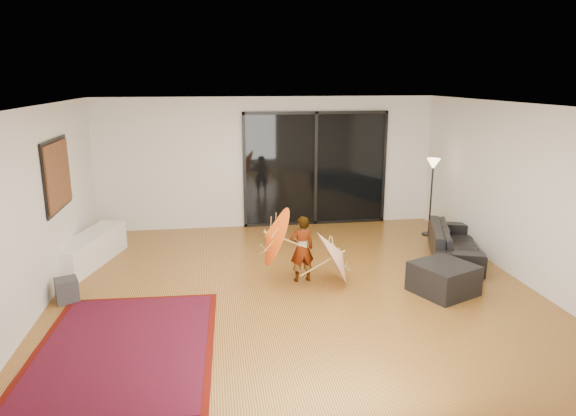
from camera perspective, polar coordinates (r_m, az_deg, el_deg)
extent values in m
plane|color=#AA732E|center=(7.74, 0.87, -9.05)|extent=(7.00, 7.00, 0.00)
plane|color=white|center=(7.11, 0.95, 11.35)|extent=(7.00, 7.00, 0.00)
plane|color=silver|center=(10.71, -2.21, 5.05)|extent=(7.00, 0.00, 7.00)
plane|color=silver|center=(4.08, 9.24, -10.74)|extent=(7.00, 0.00, 7.00)
plane|color=silver|center=(7.57, -26.21, -0.29)|extent=(0.00, 7.00, 7.00)
plane|color=silver|center=(8.60, 24.58, 1.48)|extent=(0.00, 7.00, 7.00)
cube|color=black|center=(10.86, 3.08, 4.37)|extent=(3.00, 0.04, 2.40)
cube|color=black|center=(10.70, 3.18, 10.53)|extent=(3.06, 0.06, 0.06)
cube|color=black|center=(11.10, 3.02, -1.61)|extent=(3.06, 0.06, 0.06)
cube|color=black|center=(10.84, 3.10, 4.35)|extent=(0.06, 0.06, 2.40)
cube|color=black|center=(8.45, -24.31, 3.37)|extent=(0.02, 1.28, 1.08)
cube|color=#1C461E|center=(8.44, -24.18, 3.38)|extent=(0.03, 1.18, 0.98)
cube|color=white|center=(9.29, -21.14, -4.34)|extent=(0.95, 1.88, 0.51)
cube|color=#424244|center=(7.93, -23.36, -8.39)|extent=(0.38, 0.38, 0.33)
cube|color=#520C07|center=(6.48, -17.71, -14.62)|extent=(2.18, 2.95, 0.01)
cube|color=maroon|center=(6.47, -17.71, -14.57)|extent=(2.01, 2.79, 0.02)
imported|color=black|center=(9.36, 18.04, -3.71)|extent=(1.41, 2.11, 0.57)
cube|color=black|center=(7.88, 16.89, -7.50)|extent=(1.02, 1.02, 0.44)
cylinder|color=black|center=(10.71, 15.33, -2.79)|extent=(0.27, 0.27, 0.03)
cylinder|color=black|center=(10.54, 15.58, 0.83)|extent=(0.03, 0.03, 1.42)
cone|color=#FFD899|center=(10.40, 15.85, 4.74)|extent=(0.27, 0.27, 0.21)
imported|color=#999999|center=(7.88, 1.55, -4.55)|extent=(0.41, 0.30, 1.04)
cone|color=#F2520C|center=(7.69, -2.41, -3.36)|extent=(0.52, 0.93, 0.92)
cylinder|color=tan|center=(7.80, -2.39, -5.70)|extent=(0.47, 0.02, 0.22)
cylinder|color=tan|center=(7.66, -2.42, -2.61)|extent=(0.06, 0.02, 0.04)
cone|color=white|center=(7.87, 6.07, -4.77)|extent=(0.60, 0.91, 0.89)
cylinder|color=tan|center=(8.00, 6.00, -7.28)|extent=(0.50, 0.02, 0.28)
cylinder|color=tan|center=(7.83, 6.09, -3.98)|extent=(0.06, 0.02, 0.04)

